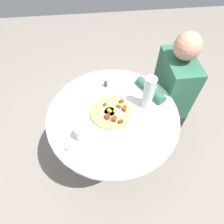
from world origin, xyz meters
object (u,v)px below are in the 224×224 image
object	(u,v)px
pizza_plate	(111,113)
water_glass	(81,133)
breakfast_pizza	(111,112)
person_seated	(168,99)
water_bottle	(149,93)
pepper_shaker	(106,84)
dining_table	(113,128)
knife	(133,91)
salt_shaker	(69,149)
bread_plate	(98,161)
fork	(134,88)

from	to	relation	value
pizza_plate	water_glass	bearing A→B (deg)	129.71
breakfast_pizza	person_seated	bearing A→B (deg)	-61.70
water_glass	water_bottle	distance (m)	0.50
pizza_plate	pepper_shaker	size ratio (longest dim) A/B	6.91
dining_table	breakfast_pizza	size ratio (longest dim) A/B	3.22
knife	water_bottle	size ratio (longest dim) A/B	0.72
water_glass	salt_shaker	world-z (taller)	water_glass
bread_plate	pizza_plate	bearing A→B (deg)	-18.93
person_seated	breakfast_pizza	bearing A→B (deg)	118.30
knife	pepper_shaker	world-z (taller)	pepper_shaker
breakfast_pizza	fork	world-z (taller)	breakfast_pizza
fork	knife	world-z (taller)	same
breakfast_pizza	bread_plate	world-z (taller)	breakfast_pizza
water_bottle	salt_shaker	xyz separation A→B (m)	(-0.29, 0.52, -0.10)
pizza_plate	water_glass	size ratio (longest dim) A/B	3.04
fork	pepper_shaker	bearing A→B (deg)	12.98
dining_table	person_seated	xyz separation A→B (m)	(0.29, -0.53, -0.07)
dining_table	pizza_plate	size ratio (longest dim) A/B	2.68
bread_plate	salt_shaker	bearing A→B (deg)	61.43
breakfast_pizza	water_glass	bearing A→B (deg)	129.10
bread_plate	knife	size ratio (longest dim) A/B	0.84
salt_shaker	knife	bearing A→B (deg)	-47.12
pizza_plate	fork	world-z (taller)	pizza_plate
dining_table	fork	bearing A→B (deg)	-40.81
salt_shaker	pizza_plate	bearing A→B (deg)	-48.59
person_seated	pepper_shaker	xyz separation A→B (m)	(-0.03, 0.56, 0.27)
knife	person_seated	bearing A→B (deg)	-136.46
dining_table	person_seated	bearing A→B (deg)	-61.36
dining_table	person_seated	size ratio (longest dim) A/B	0.79
person_seated	fork	bearing A→B (deg)	102.73
bread_plate	water_bottle	distance (m)	0.54
bread_plate	salt_shaker	distance (m)	0.18
person_seated	pizza_plate	bearing A→B (deg)	118.06
knife	pizza_plate	bearing A→B (deg)	71.62
knife	salt_shaker	bearing A→B (deg)	69.53
pepper_shaker	salt_shaker	bearing A→B (deg)	152.47
dining_table	pizza_plate	xyz separation A→B (m)	(-0.00, 0.01, 0.19)
pepper_shaker	knife	bearing A→B (deg)	-113.38
pizza_plate	bread_plate	bearing A→B (deg)	161.07
breakfast_pizza	fork	xyz separation A→B (m)	(0.21, -0.20, -0.02)
bread_plate	water_glass	world-z (taller)	water_glass
dining_table	bread_plate	distance (m)	0.40
breakfast_pizza	pepper_shaker	xyz separation A→B (m)	(0.27, 0.01, -0.00)
fork	salt_shaker	bearing A→B (deg)	70.64
fork	water_bottle	size ratio (longest dim) A/B	0.72
person_seated	knife	bearing A→B (deg)	106.89
breakfast_pizza	salt_shaker	bearing A→B (deg)	130.99
knife	pepper_shaker	size ratio (longest dim) A/B	3.72
knife	dining_table	bearing A→B (deg)	73.79
breakfast_pizza	bread_plate	size ratio (longest dim) A/B	1.83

